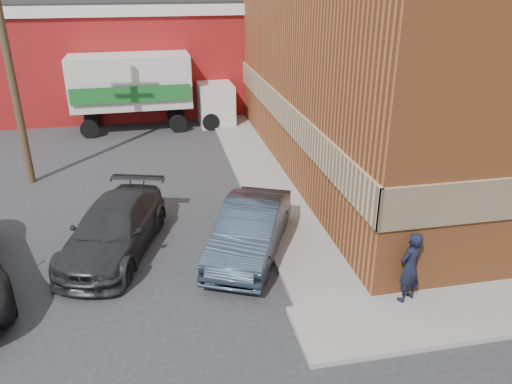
{
  "coord_description": "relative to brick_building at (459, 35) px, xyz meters",
  "views": [
    {
      "loc": [
        -2.94,
        -8.68,
        6.86
      ],
      "look_at": [
        -0.56,
        3.03,
        1.58
      ],
      "focal_mm": 35.0,
      "sensor_mm": 36.0,
      "label": 1
    }
  ],
  "objects": [
    {
      "name": "brick_building",
      "position": [
        0.0,
        0.0,
        0.0
      ],
      "size": [
        14.25,
        18.25,
        9.36
      ],
      "color": "#9B5028",
      "rests_on": "ground"
    },
    {
      "name": "ground",
      "position": [
        -8.5,
        -9.0,
        -4.68
      ],
      "size": [
        90.0,
        90.0,
        0.0
      ],
      "primitive_type": "plane",
      "color": "#28282B",
      "rests_on": "ground"
    },
    {
      "name": "man",
      "position": [
        -6.29,
        -9.25,
        -3.72
      ],
      "size": [
        0.73,
        0.63,
        1.68
      ],
      "primitive_type": "imported",
      "rotation": [
        0.0,
        0.0,
        3.58
      ],
      "color": "black",
      "rests_on": "sidewalk_south"
    },
    {
      "name": "suv_b",
      "position": [
        -12.79,
        -5.57,
        -4.01
      ],
      "size": [
        3.16,
        4.99,
        1.35
      ],
      "primitive_type": "imported",
      "rotation": [
        0.0,
        0.0,
        -0.3
      ],
      "color": "#28292B",
      "rests_on": "ground"
    },
    {
      "name": "sidewalk_west",
      "position": [
        -7.9,
        0.0,
        -4.62
      ],
      "size": [
        1.8,
        18.0,
        0.12
      ],
      "primitive_type": "cube",
      "color": "gray",
      "rests_on": "ground"
    },
    {
      "name": "sedan",
      "position": [
        -9.3,
        -6.38,
        -3.98
      ],
      "size": [
        3.1,
        4.5,
        1.41
      ],
      "primitive_type": "imported",
      "rotation": [
        0.0,
        0.0,
        -0.42
      ],
      "color": "#2A3646",
      "rests_on": "ground"
    },
    {
      "name": "box_truck",
      "position": [
        -11.82,
        5.93,
        -2.69
      ],
      "size": [
        7.05,
        2.28,
        3.46
      ],
      "rotation": [
        0.0,
        0.0,
        0.02
      ],
      "color": "silver",
      "rests_on": "ground"
    },
    {
      "name": "utility_pole",
      "position": [
        -16.0,
        0.0,
        0.06
      ],
      "size": [
        2.0,
        0.26,
        9.0
      ],
      "color": "#493824",
      "rests_on": "ground"
    },
    {
      "name": "warehouse",
      "position": [
        -14.5,
        11.0,
        -1.87
      ],
      "size": [
        16.3,
        8.3,
        5.6
      ],
      "color": "maroon",
      "rests_on": "ground"
    }
  ]
}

